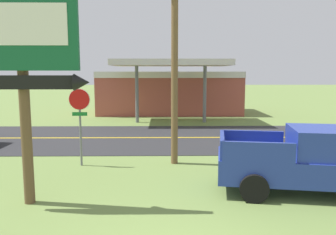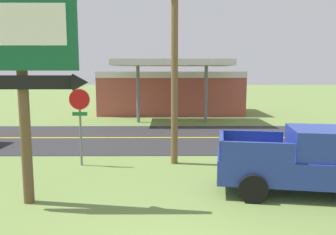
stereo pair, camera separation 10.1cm
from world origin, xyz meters
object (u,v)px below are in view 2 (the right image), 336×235
(motel_sign, at_px, (22,58))
(gas_station, at_px, (171,91))
(utility_pole, at_px, (175,46))
(pickup_blue_parked_on_lawn, at_px, (309,162))
(stop_sign, at_px, (80,113))

(motel_sign, distance_m, gas_station, 21.25)
(utility_pole, relative_size, gas_station, 0.71)
(motel_sign, height_order, gas_station, motel_sign)
(motel_sign, height_order, pickup_blue_parked_on_lawn, motel_sign)
(utility_pole, distance_m, pickup_blue_parked_on_lawn, 6.27)
(stop_sign, xyz_separation_m, gas_station, (3.70, 16.87, -0.08))
(stop_sign, distance_m, pickup_blue_parked_on_lawn, 8.15)
(motel_sign, xyz_separation_m, pickup_blue_parked_on_lawn, (7.91, 0.78, -2.97))
(stop_sign, relative_size, utility_pole, 0.35)
(utility_pole, distance_m, gas_station, 16.81)
(gas_station, height_order, pickup_blue_parked_on_lawn, gas_station)
(gas_station, bearing_deg, utility_pole, -90.38)
(gas_station, bearing_deg, motel_sign, -101.30)
(motel_sign, bearing_deg, utility_pole, 45.76)
(gas_station, bearing_deg, pickup_blue_parked_on_lawn, -79.32)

